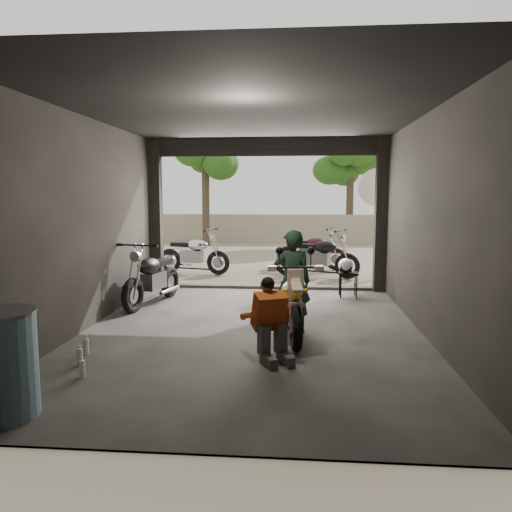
% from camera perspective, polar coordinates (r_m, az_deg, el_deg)
% --- Properties ---
extents(ground, '(80.00, 80.00, 0.00)m').
position_cam_1_polar(ground, '(7.46, -0.55, -8.84)').
color(ground, '#7A6D56').
rests_on(ground, ground).
extents(garage, '(7.00, 7.13, 3.20)m').
position_cam_1_polar(garage, '(7.76, -0.18, 1.40)').
color(garage, '#2D2B28').
rests_on(garage, ground).
extents(boundary_wall, '(18.00, 0.30, 1.20)m').
position_cam_1_polar(boundary_wall, '(21.20, 3.04, 3.16)').
color(boundary_wall, gray).
rests_on(boundary_wall, ground).
extents(tree_left, '(2.20, 2.20, 5.60)m').
position_cam_1_polar(tree_left, '(20.08, -5.84, 12.59)').
color(tree_left, '#382B1E').
rests_on(tree_left, ground).
extents(tree_right, '(2.20, 2.20, 5.00)m').
position_cam_1_polar(tree_right, '(21.30, 10.79, 11.03)').
color(tree_right, '#382B1E').
rests_on(tree_right, ground).
extents(main_bike, '(0.88, 1.76, 1.13)m').
position_cam_1_polar(main_bike, '(7.14, 4.05, -4.94)').
color(main_bike, '#EEE1C9').
rests_on(main_bike, ground).
extents(left_bike, '(1.08, 1.88, 1.19)m').
position_cam_1_polar(left_bike, '(9.39, -11.77, -1.95)').
color(left_bike, black).
rests_on(left_bike, ground).
extents(outside_bike_a, '(1.86, 1.13, 1.18)m').
position_cam_1_polar(outside_bike_a, '(12.98, -7.15, 0.57)').
color(outside_bike_a, black).
rests_on(outside_bike_a, ground).
extents(outside_bike_b, '(1.81, 1.07, 1.15)m').
position_cam_1_polar(outside_bike_b, '(13.73, 6.34, 0.87)').
color(outside_bike_b, '#441017').
rests_on(outside_bike_b, ground).
extents(outside_bike_c, '(1.92, 1.38, 1.20)m').
position_cam_1_polar(outside_bike_c, '(12.45, 7.34, 0.35)').
color(outside_bike_c, black).
rests_on(outside_bike_c, ground).
extents(rider, '(0.61, 0.46, 1.54)m').
position_cam_1_polar(rider, '(7.33, 4.13, -2.98)').
color(rider, black).
rests_on(rider, ground).
extents(mechanic, '(0.75, 0.84, 1.00)m').
position_cam_1_polar(mechanic, '(6.11, 1.87, -7.61)').
color(mechanic, '#E35B1E').
rests_on(mechanic, ground).
extents(stool, '(0.37, 0.37, 0.51)m').
position_cam_1_polar(stool, '(10.04, 10.49, -2.27)').
color(stool, black).
rests_on(stool, ground).
extents(helmet, '(0.39, 0.39, 0.28)m').
position_cam_1_polar(helmet, '(10.03, 10.20, -1.05)').
color(helmet, white).
rests_on(helmet, stool).
extents(oil_drum, '(0.79, 0.79, 1.00)m').
position_cam_1_polar(oil_drum, '(5.17, -27.18, -11.13)').
color(oil_drum, slate).
rests_on(oil_drum, ground).
extents(sign_post, '(0.88, 0.08, 2.65)m').
position_cam_1_polar(sign_post, '(12.15, 13.60, 5.77)').
color(sign_post, black).
rests_on(sign_post, ground).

